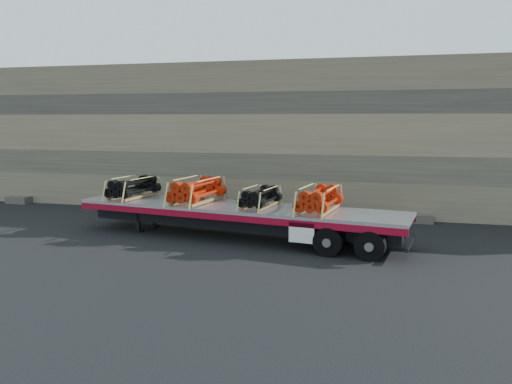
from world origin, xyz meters
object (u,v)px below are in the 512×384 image
trailer (237,222)px  bundle_front (133,188)px  bundle_midfront (197,191)px  bundle_rear (319,200)px  bundle_midrear (260,198)px

trailer → bundle_front: (-4.53, 0.69, 1.02)m
bundle_midfront → trailer: bearing=-0.0°
bundle_rear → trailer: bearing=180.0°
bundle_front → bundle_midrear: 5.51m
bundle_front → bundle_midrear: size_ratio=1.16×
trailer → bundle_front: bundle_front is taller
bundle_midrear → bundle_front: bearing=180.0°
trailer → bundle_midfront: (-1.63, 0.25, 1.06)m
bundle_front → bundle_midfront: bearing=0.0°
bundle_midrear → bundle_rear: size_ratio=0.84×
bundle_front → bundle_rear: bearing=0.0°
bundle_rear → bundle_midfront: bearing=180.0°
bundle_front → bundle_rear: 7.69m
bundle_midrear → trailer: bearing=180.0°
trailer → bundle_rear: (3.07, -0.47, 1.03)m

